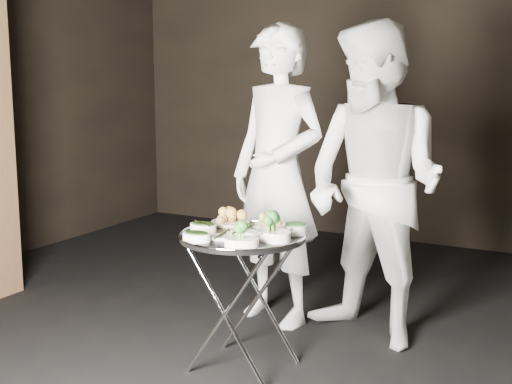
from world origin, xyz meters
The scene contains 15 objects.
wall_back centered at (0.00, 3.52, 1.50)m, with size 6.00×0.05×3.00m, color black.
tray_stand centered at (-0.09, 0.27, 0.41)m, with size 0.50×0.42×0.73m.
serving_tray centered at (-0.09, 0.27, 0.74)m, with size 0.68×0.68×0.04m.
potato_plate_a centered at (-0.27, 0.44, 0.78)m, with size 0.22×0.22×0.08m.
potato_plate_b centered at (-0.04, 0.49, 0.78)m, with size 0.19×0.19×0.07m.
greens_bowl centered at (0.15, 0.41, 0.78)m, with size 0.14×0.14×0.08m.
asparagus_plate_a centered at (-0.09, 0.28, 0.76)m, with size 0.19×0.11×0.04m.
asparagus_plate_b centered at (-0.14, 0.13, 0.76)m, with size 0.19×0.13×0.04m.
spinach_bowl_a centered at (-0.31, 0.23, 0.78)m, with size 0.16×0.11×0.06m.
spinach_bowl_b centered at (-0.23, 0.03, 0.78)m, with size 0.16×0.11×0.06m.
broccoli_bowl_a centered at (0.11, 0.23, 0.79)m, with size 0.24×0.21×0.08m.
broccoli_bowl_b centered at (0.03, 0.04, 0.78)m, with size 0.20×0.18×0.07m.
serving_utensils centered at (-0.08, 0.34, 0.79)m, with size 0.57×0.42×0.01m.
waiter_left centered at (-0.27, 1.04, 0.94)m, with size 0.69×0.45×1.89m, color silver.
waiter_right centered at (0.38, 0.99, 0.94)m, with size 0.91×0.71×1.88m, color silver.
Camera 1 is at (1.69, -2.93, 1.62)m, focal length 50.00 mm.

